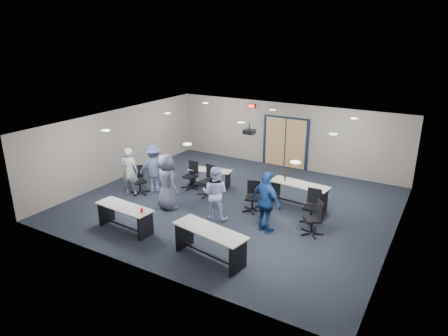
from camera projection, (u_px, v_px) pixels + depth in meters
The scene contains 25 objects.
floor at pixel (233, 204), 13.35m from camera, with size 10.00×10.00×0.00m, color black.
back_wall at pixel (286, 136), 16.58m from camera, with size 10.00×0.04×2.70m, color gray.
front_wall at pixel (139, 219), 9.25m from camera, with size 10.00×0.04×2.70m, color gray.
left_wall at pixel (120, 144), 15.31m from camera, with size 0.04×9.00×2.70m, color gray.
right_wall at pixel (399, 196), 10.52m from camera, with size 0.04×9.00×2.70m, color gray.
ceiling at pixel (234, 125), 12.47m from camera, with size 10.00×9.00×0.04m, color silver.
double_door at pixel (285, 143), 16.65m from camera, with size 2.00×0.07×2.20m.
exit_sign at pixel (252, 106), 16.94m from camera, with size 0.32×0.07×0.18m.
ceiling_projector at pixel (249, 132), 12.83m from camera, with size 0.35×0.32×0.37m.
ceiling_can_lights at pixel (238, 124), 12.69m from camera, with size 6.24×5.74×0.02m, color silver, non-canonical shape.
table_front_left at pixel (125, 214), 11.44m from camera, with size 1.87×0.73×0.86m.
table_front_right at pixel (210, 239), 9.95m from camera, with size 2.11×1.01×0.82m.
table_back_left at pixel (210, 175), 14.74m from camera, with size 1.65×0.83×0.64m.
table_back_right at pixel (299, 191), 13.02m from camera, with size 1.98×0.81×1.07m.
chair_back_a at pixel (190, 175), 14.52m from camera, with size 0.62×0.62×0.99m, color black, non-canonical shape.
chair_back_b at pixel (207, 181), 13.87m from camera, with size 0.67×0.67×1.07m, color black, non-canonical shape.
chair_back_c at pixel (252, 197), 12.67m from camera, with size 0.61×0.61×0.96m, color black, non-canonical shape.
chair_back_d at pixel (312, 206), 11.93m from camera, with size 0.64×0.64×1.01m, color black, non-canonical shape.
chair_loose_left at pixel (139, 180), 14.03m from camera, with size 0.62×0.62×0.98m, color black, non-canonical shape.
chair_loose_right at pixel (312, 218), 11.21m from camera, with size 0.62×0.62×0.99m, color black, non-canonical shape.
person_gray at pixel (130, 171), 13.85m from camera, with size 0.63×0.41×1.72m, color #A0A7AE.
person_plaid at pixel (167, 182), 12.73m from camera, with size 0.89×0.58×1.83m, color #4E546B.
person_lightblue at pixel (215, 193), 12.03m from camera, with size 0.82×0.64×1.69m, color #BBC8F7.
person_navy at pixel (266, 202), 11.21m from camera, with size 1.07×0.45×1.83m, color navy.
person_back at pixel (154, 168), 14.11m from camera, with size 1.14×0.65×1.76m, color #46517F.
Camera 1 is at (5.94, -10.70, 5.49)m, focal length 32.00 mm.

